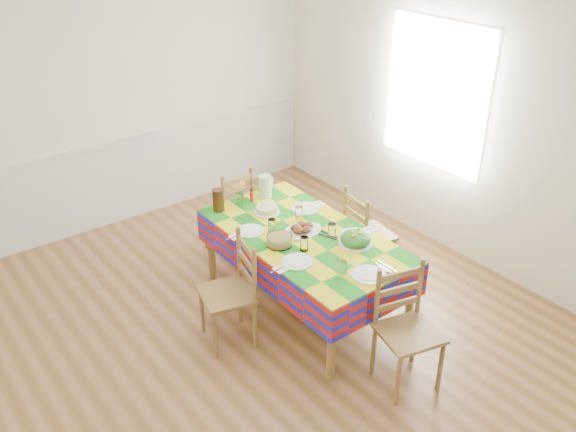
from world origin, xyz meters
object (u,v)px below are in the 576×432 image
at_px(tea_pitcher, 218,200).
at_px(chair_near, 406,329).
at_px(meat_platter, 302,229).
at_px(green_pitcher, 265,186).
at_px(chair_far, 230,211).
at_px(chair_left, 232,293).
at_px(chair_right, 366,235).
at_px(dining_table, 304,242).

distance_m(tea_pitcher, chair_near, 2.00).
height_order(meat_platter, green_pitcher, green_pitcher).
bearing_deg(chair_far, meat_platter, 85.13).
bearing_deg(chair_left, chair_right, 104.41).
relative_size(meat_platter, chair_right, 0.39).
bearing_deg(meat_platter, tea_pitcher, 115.04).
distance_m(green_pitcher, chair_right, 1.02).
relative_size(meat_platter, chair_left, 0.38).
height_order(green_pitcher, chair_right, green_pitcher).
height_order(tea_pitcher, chair_far, tea_pitcher).
bearing_deg(chair_right, chair_left, 100.31).
height_order(dining_table, chair_near, chair_near).
bearing_deg(green_pitcher, meat_platter, -100.94).
bearing_deg(tea_pitcher, chair_near, -79.84).
bearing_deg(tea_pitcher, chair_far, 47.04).
bearing_deg(green_pitcher, chair_far, 110.55).
height_order(tea_pitcher, chair_right, tea_pitcher).
height_order(green_pitcher, chair_left, green_pitcher).
height_order(meat_platter, tea_pitcher, tea_pitcher).
height_order(dining_table, meat_platter, meat_platter).
height_order(tea_pitcher, chair_left, tea_pitcher).
xyz_separation_m(dining_table, chair_right, (0.73, 0.01, -0.19)).
relative_size(green_pitcher, tea_pitcher, 1.01).
distance_m(dining_table, chair_far, 1.17).
relative_size(dining_table, chair_left, 2.00).
relative_size(meat_platter, green_pitcher, 1.71).
xyz_separation_m(dining_table, chair_near, (0.01, -1.15, -0.17)).
distance_m(green_pitcher, chair_near, 1.95).
relative_size(chair_left, chair_right, 1.02).
height_order(chair_near, chair_left, chair_near).
xyz_separation_m(meat_platter, chair_near, (-0.00, -1.19, -0.28)).
relative_size(chair_near, chair_right, 1.04).
relative_size(chair_near, chair_left, 1.02).
distance_m(tea_pitcher, chair_left, 0.96).
relative_size(dining_table, chair_near, 1.96).
distance_m(meat_platter, green_pitcher, 0.74).
xyz_separation_m(tea_pitcher, chair_right, (1.07, -0.78, -0.37)).
relative_size(green_pitcher, chair_left, 0.23).
relative_size(tea_pitcher, chair_far, 0.23).
xyz_separation_m(tea_pitcher, chair_far, (0.34, 0.37, -0.37)).
xyz_separation_m(meat_platter, chair_right, (0.72, -0.03, -0.30)).
height_order(tea_pitcher, chair_near, chair_near).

